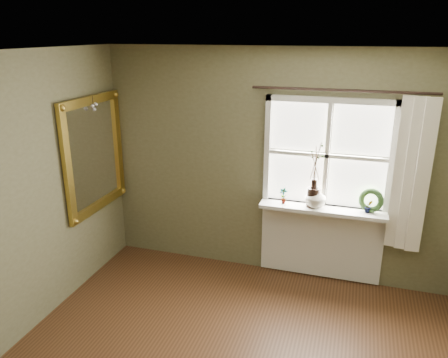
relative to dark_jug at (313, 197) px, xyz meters
name	(u,v)px	position (x,y,z in m)	size (l,w,h in m)	color
ceiling	(209,58)	(-0.44, -2.12, 1.57)	(4.50, 4.50, 0.00)	silver
wall_back	(277,165)	(-0.44, 0.18, 0.27)	(4.00, 0.10, 2.60)	brown
window_frame	(327,155)	(0.11, 0.11, 0.45)	(1.36, 0.06, 1.24)	silver
window_sill	(322,209)	(0.11, 0.00, -0.13)	(1.36, 0.26, 0.04)	silver
window_apron	(320,241)	(0.11, 0.11, -0.57)	(1.36, 0.04, 0.88)	silver
dark_jug	(313,197)	(0.00, 0.00, 0.00)	(0.15, 0.15, 0.22)	black
cream_vase	(316,197)	(0.02, 0.00, 0.01)	(0.23, 0.23, 0.24)	beige
wreath	(371,203)	(0.60, 0.04, -0.01)	(0.26, 0.26, 0.06)	#243F1C
potted_plant_left	(283,196)	(-0.33, 0.00, -0.02)	(0.10, 0.06, 0.18)	#243F1C
potted_plant_right	(369,206)	(0.58, 0.00, -0.03)	(0.08, 0.06, 0.15)	#243F1C
curtain	(411,176)	(0.95, 0.01, 0.34)	(0.36, 0.12, 1.59)	beige
curtain_rod	(342,90)	(0.21, 0.05, 1.15)	(0.03, 0.03, 1.84)	black
gilt_mirror	(94,154)	(-2.41, -0.43, 0.40)	(0.10, 1.09, 1.30)	white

